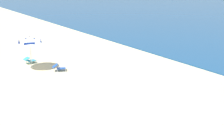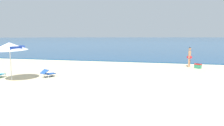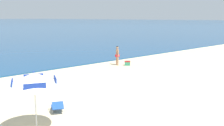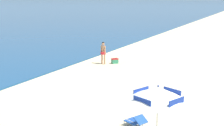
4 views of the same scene
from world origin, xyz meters
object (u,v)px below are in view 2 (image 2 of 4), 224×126
(beach_umbrella_striped_main, at_px, (9,46))
(person_standing_near_shore, at_px, (190,56))
(lounge_chair_under_umbrella, at_px, (48,73))
(cooler_box, at_px, (198,66))

(beach_umbrella_striped_main, bearing_deg, person_standing_near_shore, 35.12)
(beach_umbrella_striped_main, height_order, person_standing_near_shore, beach_umbrella_striped_main)
(lounge_chair_under_umbrella, height_order, cooler_box, lounge_chair_under_umbrella)
(lounge_chair_under_umbrella, bearing_deg, cooler_box, 29.77)
(beach_umbrella_striped_main, height_order, cooler_box, beach_umbrella_striped_main)
(beach_umbrella_striped_main, height_order, lounge_chair_under_umbrella, beach_umbrella_striped_main)
(beach_umbrella_striped_main, relative_size, lounge_chair_under_umbrella, 2.49)
(lounge_chair_under_umbrella, bearing_deg, beach_umbrella_striped_main, -139.64)
(beach_umbrella_striped_main, xyz_separation_m, cooler_box, (11.91, 7.26, -1.85))
(beach_umbrella_striped_main, xyz_separation_m, person_standing_near_shore, (11.32, 7.96, -1.06))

